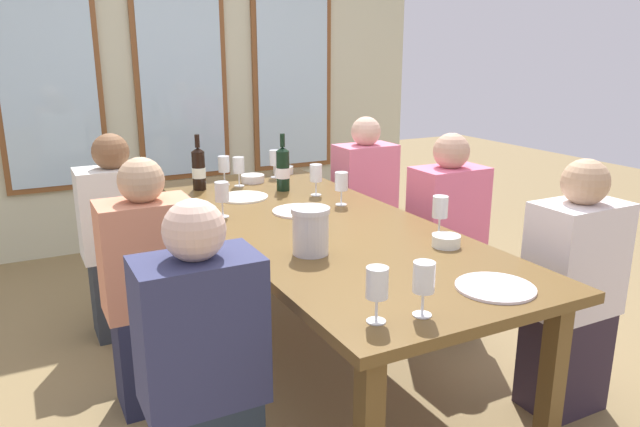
{
  "coord_description": "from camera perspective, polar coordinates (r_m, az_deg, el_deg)",
  "views": [
    {
      "loc": [
        -1.23,
        -2.42,
        1.54
      ],
      "look_at": [
        0.0,
        -0.04,
        0.79
      ],
      "focal_mm": 33.62,
      "sensor_mm": 36.0,
      "label": 1
    }
  ],
  "objects": [
    {
      "name": "wine_glass_6",
      "position": [
        1.79,
        5.45,
        -6.71
      ],
      "size": [
        0.07,
        0.07,
        0.17
      ],
      "color": "white",
      "rests_on": "dining_table"
    },
    {
      "name": "tasting_bowl_2",
      "position": [
        2.53,
        11.92,
        -2.57
      ],
      "size": [
        0.12,
        0.12,
        0.05
      ],
      "primitive_type": "cylinder",
      "color": "white",
      "rests_on": "dining_table"
    },
    {
      "name": "wine_glass_4",
      "position": [
        3.31,
        -0.39,
        3.73
      ],
      "size": [
        0.07,
        0.07,
        0.17
      ],
      "color": "white",
      "rests_on": "dining_table"
    },
    {
      "name": "seated_person_0",
      "position": [
        3.4,
        -18.59,
        -2.57
      ],
      "size": [
        0.38,
        0.24,
        1.11
      ],
      "color": "#2D343A",
      "rests_on": "ground"
    },
    {
      "name": "wine_glass_8",
      "position": [
        2.66,
        11.36,
        0.52
      ],
      "size": [
        0.07,
        0.07,
        0.17
      ],
      "color": "white",
      "rests_on": "dining_table"
    },
    {
      "name": "seated_person_3",
      "position": [
        3.31,
        11.91,
        -2.56
      ],
      "size": [
        0.38,
        0.24,
        1.11
      ],
      "color": "#382538",
      "rests_on": "ground"
    },
    {
      "name": "seated_person_1",
      "position": [
        3.96,
        4.25,
        0.78
      ],
      "size": [
        0.38,
        0.24,
        1.11
      ],
      "color": "#37293C",
      "rests_on": "ground"
    },
    {
      "name": "wine_glass_0",
      "position": [
        3.1,
        2.05,
        2.92
      ],
      "size": [
        0.07,
        0.07,
        0.17
      ],
      "color": "white",
      "rests_on": "dining_table"
    },
    {
      "name": "seated_person_2",
      "position": [
        2.68,
        -15.86,
        -7.22
      ],
      "size": [
        0.38,
        0.24,
        1.11
      ],
      "color": "#242640",
      "rests_on": "ground"
    },
    {
      "name": "wine_glass_3",
      "position": [
        3.56,
        -7.75,
        4.44
      ],
      "size": [
        0.07,
        0.07,
        0.17
      ],
      "color": "white",
      "rests_on": "dining_table"
    },
    {
      "name": "white_plate_1",
      "position": [
        3.3,
        -7.35,
        1.56
      ],
      "size": [
        0.27,
        0.27,
        0.01
      ],
      "primitive_type": "cylinder",
      "color": "white",
      "rests_on": "dining_table"
    },
    {
      "name": "tasting_bowl_0",
      "position": [
        3.91,
        -3.51,
        4.17
      ],
      "size": [
        0.13,
        0.13,
        0.05
      ],
      "primitive_type": "cylinder",
      "color": "white",
      "rests_on": "dining_table"
    },
    {
      "name": "wine_bottle_1",
      "position": [
        3.43,
        -3.55,
        4.28
      ],
      "size": [
        0.08,
        0.08,
        0.33
      ],
      "color": "black",
      "rests_on": "dining_table"
    },
    {
      "name": "back_wall_with_windows",
      "position": [
        4.91,
        -13.27,
        14.18
      ],
      "size": [
        4.17,
        0.1,
        2.9
      ],
      "color": "beige",
      "rests_on": "ground"
    },
    {
      "name": "metal_pitcher",
      "position": [
        2.37,
        -0.9,
        -1.63
      ],
      "size": [
        0.16,
        0.16,
        0.19
      ],
      "color": "silver",
      "rests_on": "dining_table"
    },
    {
      "name": "ground_plane",
      "position": [
        3.12,
        -0.38,
        -13.9
      ],
      "size": [
        12.0,
        12.0,
        0.0
      ],
      "primitive_type": "plane",
      "color": "olive"
    },
    {
      "name": "dining_table",
      "position": [
        2.85,
        -0.41,
        -2.06
      ],
      "size": [
        0.97,
        2.41,
        0.74
      ],
      "color": "brown",
      "rests_on": "ground"
    },
    {
      "name": "white_plate_2",
      "position": [
        3.0,
        -1.92,
        0.24
      ],
      "size": [
        0.28,
        0.28,
        0.01
      ],
      "primitive_type": "cylinder",
      "color": "white",
      "rests_on": "dining_table"
    },
    {
      "name": "white_plate_0",
      "position": [
        2.15,
        16.34,
        -6.77
      ],
      "size": [
        0.27,
        0.27,
        0.01
      ],
      "primitive_type": "cylinder",
      "color": "white",
      "rests_on": "dining_table"
    },
    {
      "name": "wine_glass_5",
      "position": [
        1.85,
        9.84,
        -6.25
      ],
      "size": [
        0.07,
        0.07,
        0.17
      ],
      "color": "white",
      "rests_on": "dining_table"
    },
    {
      "name": "wine_glass_2",
      "position": [
        3.78,
        -4.31,
        5.24
      ],
      "size": [
        0.07,
        0.07,
        0.17
      ],
      "color": "white",
      "rests_on": "dining_table"
    },
    {
      "name": "seated_person_5",
      "position": [
        2.76,
        22.82,
        -7.19
      ],
      "size": [
        0.38,
        0.24,
        1.11
      ],
      "color": "#312532",
      "rests_on": "ground"
    },
    {
      "name": "wine_glass_1",
      "position": [
        2.91,
        -9.32,
        1.97
      ],
      "size": [
        0.07,
        0.07,
        0.17
      ],
      "color": "white",
      "rests_on": "dining_table"
    },
    {
      "name": "wine_bottle_0",
      "position": [
        3.51,
        -11.48,
        4.21
      ],
      "size": [
        0.08,
        0.08,
        0.32
      ],
      "color": "black",
      "rests_on": "dining_table"
    },
    {
      "name": "wine_glass_7",
      "position": [
        3.61,
        -9.14,
        4.59
      ],
      "size": [
        0.07,
        0.07,
        0.17
      ],
      "color": "white",
      "rests_on": "dining_table"
    },
    {
      "name": "seated_person_4",
      "position": [
        2.0,
        -11.09,
        -15.08
      ],
      "size": [
        0.38,
        0.24,
        1.11
      ],
      "color": "#25313D",
      "rests_on": "ground"
    },
    {
      "name": "tasting_bowl_1",
      "position": [
        3.68,
        -6.43,
        3.33
      ],
      "size": [
        0.14,
        0.14,
        0.04
      ],
      "primitive_type": "cylinder",
      "color": "silver",
      "rests_on": "dining_table"
    }
  ]
}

